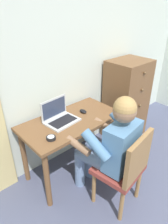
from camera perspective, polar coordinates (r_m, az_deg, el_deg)
name	(u,v)px	position (r m, az deg, el deg)	size (l,w,h in m)	color
wall_back	(72,60)	(2.47, -3.31, 14.43)	(4.80, 0.05, 2.50)	silver
desk	(71,129)	(2.28, -3.56, -4.71)	(1.11, 0.58, 0.72)	brown
dresser	(126,100)	(3.03, 11.67, 3.25)	(0.56, 0.48, 1.17)	brown
chair	(125,168)	(2.01, 11.44, -14.97)	(0.47, 0.46, 0.87)	brown
person_seated	(110,144)	(1.96, 7.33, -8.90)	(0.58, 0.62, 1.19)	#6B84AD
laptop	(59,117)	(2.18, -6.87, -1.31)	(0.36, 0.28, 0.24)	#B7BABF
computer_mouse	(83,111)	(2.35, -0.26, 0.22)	(0.06, 0.10, 0.03)	black
desk_clock	(51,138)	(1.94, -9.21, -7.16)	(0.09, 0.09, 0.03)	black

